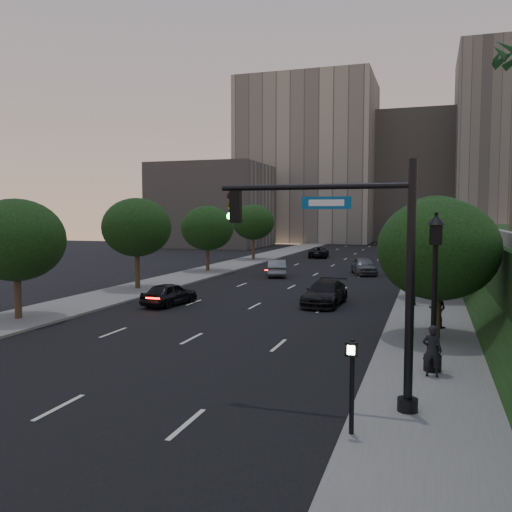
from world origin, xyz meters
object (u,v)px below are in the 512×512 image
(street_lamp, at_px, (434,299))
(sedan_far_right, at_px, (364,266))
(sedan_near_left, at_px, (170,294))
(sedan_near_right, at_px, (325,293))
(traffic_signal_mast, at_px, (369,282))
(sedan_far_left, at_px, (319,252))
(pedestrian_c, at_px, (413,292))
(sedan_mid_left, at_px, (276,268))
(pedestrian_b, at_px, (437,309))
(pedestrian_a, at_px, (432,351))

(street_lamp, distance_m, sedan_far_right, 31.37)
(street_lamp, relative_size, sedan_near_left, 1.36)
(sedan_near_right, bearing_deg, sedan_near_left, -159.19)
(traffic_signal_mast, xyz_separation_m, sedan_far_left, (-11.99, 52.88, -2.98))
(traffic_signal_mast, height_order, sedan_far_left, traffic_signal_mast)
(sedan_near_right, xyz_separation_m, pedestrian_c, (5.13, 0.80, 0.21))
(sedan_near_left, distance_m, pedestrian_c, 14.59)
(sedan_near_right, bearing_deg, street_lamp, -61.86)
(sedan_mid_left, relative_size, pedestrian_b, 2.59)
(traffic_signal_mast, distance_m, pedestrian_a, 4.77)
(traffic_signal_mast, xyz_separation_m, pedestrian_b, (1.95, 11.82, -2.65))
(sedan_mid_left, bearing_deg, street_lamp, 98.87)
(sedan_far_left, distance_m, pedestrian_b, 43.37)
(sedan_far_left, bearing_deg, traffic_signal_mast, 96.68)
(sedan_far_right, bearing_deg, sedan_near_left, -130.78)
(traffic_signal_mast, relative_size, sedan_mid_left, 1.54)
(sedan_mid_left, xyz_separation_m, sedan_near_right, (7.01, -13.95, -0.01))
(street_lamp, height_order, sedan_near_left, street_lamp)
(street_lamp, height_order, pedestrian_a, street_lamp)
(pedestrian_b, bearing_deg, sedan_near_left, 12.88)
(sedan_near_left, relative_size, pedestrian_a, 2.40)
(sedan_near_left, bearing_deg, pedestrian_a, 154.31)
(pedestrian_b, height_order, pedestrian_c, pedestrian_b)
(street_lamp, xyz_separation_m, sedan_near_right, (-6.21, 13.04, -1.89))
(sedan_mid_left, bearing_deg, sedan_near_left, 66.13)
(sedan_near_left, xyz_separation_m, pedestrian_c, (14.10, 3.74, 0.24))
(sedan_near_left, xyz_separation_m, sedan_near_right, (8.97, 2.94, 0.04))
(street_lamp, distance_m, sedan_mid_left, 30.12)
(sedan_mid_left, relative_size, pedestrian_a, 2.63)
(traffic_signal_mast, xyz_separation_m, sedan_far_right, (-4.23, 34.96, -2.87))
(traffic_signal_mast, height_order, pedestrian_a, traffic_signal_mast)
(sedan_far_right, relative_size, pedestrian_c, 2.95)
(sedan_near_left, bearing_deg, sedan_far_right, -104.38)
(traffic_signal_mast, xyz_separation_m, pedestrian_a, (1.72, 3.56, -2.66))
(sedan_near_left, xyz_separation_m, sedan_far_right, (9.21, 20.64, 0.10))
(sedan_far_left, relative_size, pedestrian_b, 2.85)
(traffic_signal_mast, height_order, sedan_near_left, traffic_signal_mast)
(pedestrian_a, bearing_deg, pedestrian_c, -82.80)
(traffic_signal_mast, bearing_deg, sedan_mid_left, 110.19)
(street_lamp, bearing_deg, pedestrian_a, -92.25)
(sedan_far_right, xyz_separation_m, pedestrian_b, (6.19, -23.14, 0.23))
(sedan_far_left, bearing_deg, sedan_far_right, 107.32)
(street_lamp, xyz_separation_m, pedestrian_c, (-1.08, 13.84, -1.69))
(sedan_near_left, bearing_deg, sedan_mid_left, -86.96)
(sedan_mid_left, height_order, sedan_far_right, sedan_far_right)
(sedan_mid_left, relative_size, sedan_far_left, 0.91)
(traffic_signal_mast, xyz_separation_m, sedan_mid_left, (-11.48, 31.21, -2.92))
(sedan_far_left, bearing_deg, street_lamp, 99.67)
(sedan_far_right, bearing_deg, sedan_far_left, 96.70)
(pedestrian_a, bearing_deg, sedan_far_left, -71.44)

